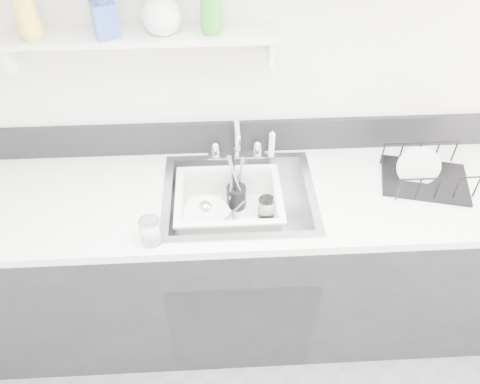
{
  "coord_description": "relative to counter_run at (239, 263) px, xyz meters",
  "views": [
    {
      "loc": [
        -0.07,
        -0.23,
        2.27
      ],
      "look_at": [
        0.0,
        1.14,
        0.98
      ],
      "focal_mm": 35.0,
      "sensor_mm": 36.0,
      "label": 1
    }
  ],
  "objects": [
    {
      "name": "soap_bottle_a",
      "position": [
        -0.72,
        0.21,
        1.18
      ],
      "size": [
        0.1,
        0.1,
        0.22
      ],
      "primitive_type": "imported",
      "rotation": [
        0.0,
        0.0,
        0.23
      ],
      "color": "yellow",
      "rests_on": "wall_shelf"
    },
    {
      "name": "room_shell",
      "position": [
        0.0,
        -0.8,
        1.22
      ],
      "size": [
        3.5,
        3.0,
        2.6
      ],
      "color": "silver",
      "rests_on": "ground"
    },
    {
      "name": "counter_run",
      "position": [
        0.0,
        0.0,
        0.0
      ],
      "size": [
        3.2,
        0.62,
        0.92
      ],
      "color": "black",
      "rests_on": "ground"
    },
    {
      "name": "side_sprayer",
      "position": [
        0.16,
        0.25,
        0.53
      ],
      "size": [
        0.03,
        0.03,
        0.14
      ],
      "primitive_type": "cylinder",
      "color": "white",
      "rests_on": "counter_run"
    },
    {
      "name": "ladle",
      "position": [
        -0.09,
        -0.02,
        0.35
      ],
      "size": [
        0.3,
        0.23,
        0.08
      ],
      "primitive_type": null,
      "rotation": [
        0.0,
        0.0,
        -0.53
      ],
      "color": "silver",
      "rests_on": "wash_tub"
    },
    {
      "name": "wash_tub",
      "position": [
        -0.05,
        0.0,
        0.38
      ],
      "size": [
        0.48,
        0.41,
        0.17
      ],
      "primitive_type": null,
      "rotation": [
        0.0,
        0.0,
        -0.1
      ],
      "color": "white",
      "rests_on": "sink"
    },
    {
      "name": "backsplash",
      "position": [
        0.0,
        0.3,
        0.54
      ],
      "size": [
        3.2,
        0.02,
        0.16
      ],
      "primitive_type": "cube",
      "color": "black",
      "rests_on": "counter_run"
    },
    {
      "name": "soap_bottle_d",
      "position": [
        -0.09,
        0.22,
        1.18
      ],
      "size": [
        0.1,
        0.1,
        0.21
      ],
      "primitive_type": "imported",
      "rotation": [
        0.0,
        0.0,
        -0.25
      ],
      "color": "green",
      "rests_on": "wall_shelf"
    },
    {
      "name": "dish_rack",
      "position": [
        0.8,
        0.04,
        0.52
      ],
      "size": [
        0.41,
        0.35,
        0.13
      ],
      "primitive_type": null,
      "rotation": [
        0.0,
        0.0,
        -0.25
      ],
      "color": "black",
      "rests_on": "counter_run"
    },
    {
      "name": "utensil_cup",
      "position": [
        -0.01,
        0.09,
        0.37
      ],
      "size": [
        0.09,
        0.09,
        0.3
      ],
      "rotation": [
        0.0,
        0.0,
        0.14
      ],
      "color": "black",
      "rests_on": "wash_tub"
    },
    {
      "name": "wall_shelf",
      "position": [
        -0.35,
        0.23,
        1.05
      ],
      "size": [
        1.0,
        0.16,
        0.12
      ],
      "color": "silver",
      "rests_on": "room_shell"
    },
    {
      "name": "soap_bottle_c",
      "position": [
        -0.26,
        0.22,
        1.16
      ],
      "size": [
        0.16,
        0.16,
        0.18
      ],
      "primitive_type": "imported",
      "rotation": [
        0.0,
        0.0,
        0.1
      ],
      "color": "silver",
      "rests_on": "wall_shelf"
    },
    {
      "name": "faucet",
      "position": [
        0.0,
        0.25,
        0.52
      ],
      "size": [
        0.26,
        0.18,
        0.23
      ],
      "color": "silver",
      "rests_on": "counter_run"
    },
    {
      "name": "soap_bottle_b",
      "position": [
        -0.46,
        0.21,
        1.16
      ],
      "size": [
        0.11,
        0.11,
        0.18
      ],
      "primitive_type": "imported",
      "rotation": [
        0.0,
        0.0,
        0.39
      ],
      "color": "#3651A8",
      "rests_on": "wall_shelf"
    },
    {
      "name": "sink",
      "position": [
        0.0,
        0.0,
        0.37
      ],
      "size": [
        0.64,
        0.52,
        0.2
      ],
      "primitive_type": null,
      "color": "silver",
      "rests_on": "counter_run"
    },
    {
      "name": "tumbler_in_tub",
      "position": [
        0.12,
        0.01,
        0.36
      ],
      "size": [
        0.07,
        0.07,
        0.11
      ],
      "primitive_type": "cylinder",
      "rotation": [
        0.0,
        0.0,
        -0.0
      ],
      "color": "white",
      "rests_on": "wash_tub"
    },
    {
      "name": "tumbler_counter",
      "position": [
        -0.34,
        -0.24,
        0.51
      ],
      "size": [
        0.09,
        0.09,
        0.11
      ],
      "primitive_type": "cylinder",
      "rotation": [
        0.0,
        0.0,
        0.16
      ],
      "color": "white",
      "rests_on": "counter_run"
    },
    {
      "name": "bowl_small",
      "position": [
        0.07,
        -0.09,
        0.32
      ],
      "size": [
        0.12,
        0.12,
        0.04
      ],
      "primitive_type": "imported",
      "rotation": [
        0.0,
        0.0,
        -0.06
      ],
      "color": "white",
      "rests_on": "wash_tub"
    },
    {
      "name": "plate_stack",
      "position": [
        -0.13,
        -0.04,
        0.33
      ],
      "size": [
        0.26,
        0.26,
        0.1
      ],
      "rotation": [
        0.0,
        0.0,
        0.01
      ],
      "color": "white",
      "rests_on": "wash_tub"
    }
  ]
}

